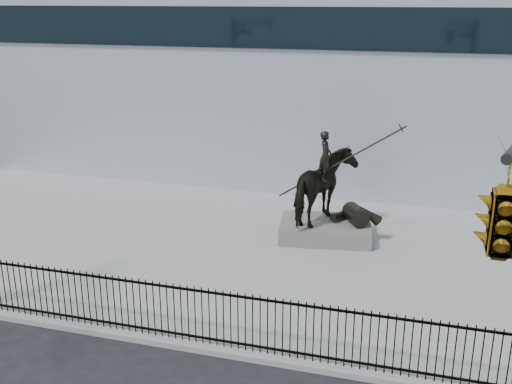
# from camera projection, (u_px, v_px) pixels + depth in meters

# --- Properties ---
(ground) EXTENTS (120.00, 120.00, 0.00)m
(ground) POSITION_uv_depth(u_px,v_px,m) (177.00, 377.00, 13.46)
(ground) COLOR black
(ground) RESTS_ON ground
(plaza) EXTENTS (30.00, 12.00, 0.15)m
(plaza) POSITION_uv_depth(u_px,v_px,m) (261.00, 253.00, 19.83)
(plaza) COLOR gray
(plaza) RESTS_ON ground
(building) EXTENTS (44.00, 14.00, 9.00)m
(building) POSITION_uv_depth(u_px,v_px,m) (331.00, 73.00, 30.33)
(building) COLOR silver
(building) RESTS_ON ground
(picket_fence) EXTENTS (22.10, 0.10, 1.50)m
(picket_fence) POSITION_uv_depth(u_px,v_px,m) (196.00, 315.00, 14.32)
(picket_fence) COLOR black
(picket_fence) RESTS_ON plaza
(statue_plinth) EXTENTS (3.36, 2.54, 0.58)m
(statue_plinth) POSITION_uv_depth(u_px,v_px,m) (325.00, 230.00, 20.81)
(statue_plinth) COLOR #605D58
(statue_plinth) RESTS_ON plaza
(equestrian_statue) EXTENTS (3.94, 2.72, 3.36)m
(equestrian_statue) POSITION_uv_depth(u_px,v_px,m) (329.00, 189.00, 20.34)
(equestrian_statue) COLOR black
(equestrian_statue) RESTS_ON statue_plinth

